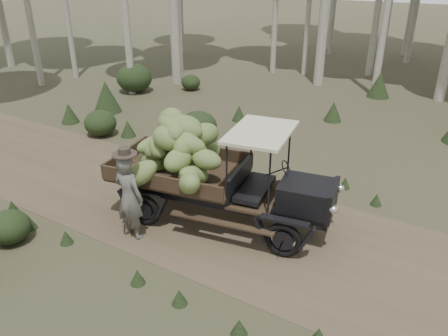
# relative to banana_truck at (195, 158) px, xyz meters

# --- Properties ---
(ground) EXTENTS (120.00, 120.00, 0.00)m
(ground) POSITION_rel_banana_truck_xyz_m (2.30, 0.17, -1.43)
(ground) COLOR #473D2B
(ground) RESTS_ON ground
(dirt_track) EXTENTS (70.00, 4.00, 0.01)m
(dirt_track) POSITION_rel_banana_truck_xyz_m (2.30, 0.17, -1.43)
(dirt_track) COLOR brown
(dirt_track) RESTS_ON ground
(banana_truck) EXTENTS (5.03, 2.81, 2.50)m
(banana_truck) POSITION_rel_banana_truck_xyz_m (0.00, 0.00, 0.00)
(banana_truck) COLOR black
(banana_truck) RESTS_ON ground
(farmer) EXTENTS (0.67, 0.49, 1.98)m
(farmer) POSITION_rel_banana_truck_xyz_m (-0.69, -1.31, -0.49)
(farmer) COLOR #57554F
(farmer) RESTS_ON ground
(undergrowth) EXTENTS (21.49, 23.55, 1.39)m
(undergrowth) POSITION_rel_banana_truck_xyz_m (1.00, 0.02, -0.89)
(undergrowth) COLOR #233319
(undergrowth) RESTS_ON ground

